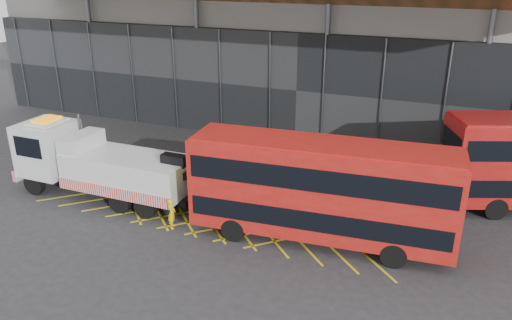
% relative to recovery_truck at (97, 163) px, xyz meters
% --- Properties ---
extents(ground_plane, '(120.00, 120.00, 0.00)m').
position_rel_recovery_truck_xyz_m(ground_plane, '(5.42, 1.56, -2.02)').
color(ground_plane, '#29292B').
extents(road_markings, '(19.96, 7.16, 0.01)m').
position_rel_recovery_truck_xyz_m(road_markings, '(7.02, 1.56, -2.01)').
color(road_markings, yellow).
rests_on(road_markings, ground_plane).
extents(construction_building, '(55.00, 23.97, 18.00)m').
position_rel_recovery_truck_xyz_m(construction_building, '(7.34, 19.95, 6.96)').
color(construction_building, gray).
rests_on(construction_building, ground_plane).
extents(recovery_truck, '(12.50, 3.02, 4.37)m').
position_rel_recovery_truck_xyz_m(recovery_truck, '(0.00, 0.00, 0.00)').
color(recovery_truck, black).
rests_on(recovery_truck, ground_plane).
extents(bus_towed, '(12.49, 3.95, 5.00)m').
position_rel_recovery_truck_xyz_m(bus_towed, '(12.91, 0.11, 0.76)').
color(bus_towed, '#AD140F').
rests_on(bus_towed, ground_plane).
extents(worker, '(0.56, 0.67, 1.56)m').
position_rel_recovery_truck_xyz_m(worker, '(5.76, -1.55, -1.24)').
color(worker, yellow).
rests_on(worker, ground_plane).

